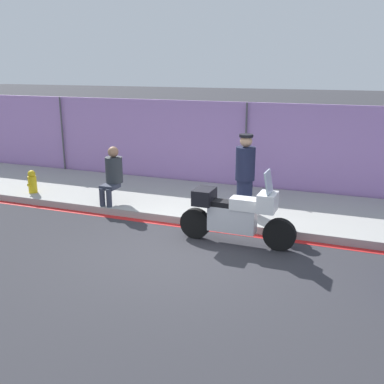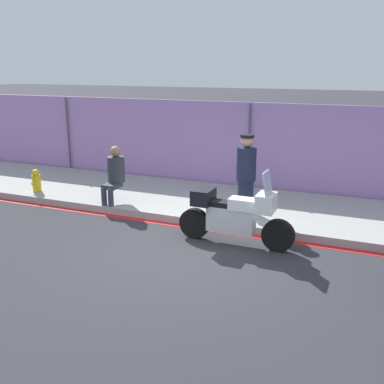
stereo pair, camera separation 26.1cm
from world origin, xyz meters
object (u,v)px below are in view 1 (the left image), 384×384
officer_standing (245,173)px  fire_hydrant (32,182)px  motorcycle (235,214)px  person_seated_on_curb (113,172)px

officer_standing → fire_hydrant: 5.52m
motorcycle → officer_standing: size_ratio=1.32×
officer_standing → fire_hydrant: officer_standing is taller
person_seated_on_curb → fire_hydrant: (-2.38, -0.01, -0.45)m
motorcycle → fire_hydrant: (-5.68, 1.08, -0.15)m
person_seated_on_curb → fire_hydrant: 2.43m
fire_hydrant → officer_standing: bearing=4.4°
officer_standing → fire_hydrant: size_ratio=2.97×
motorcycle → person_seated_on_curb: size_ratio=1.71×
officer_standing → motorcycle: bearing=-82.2°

